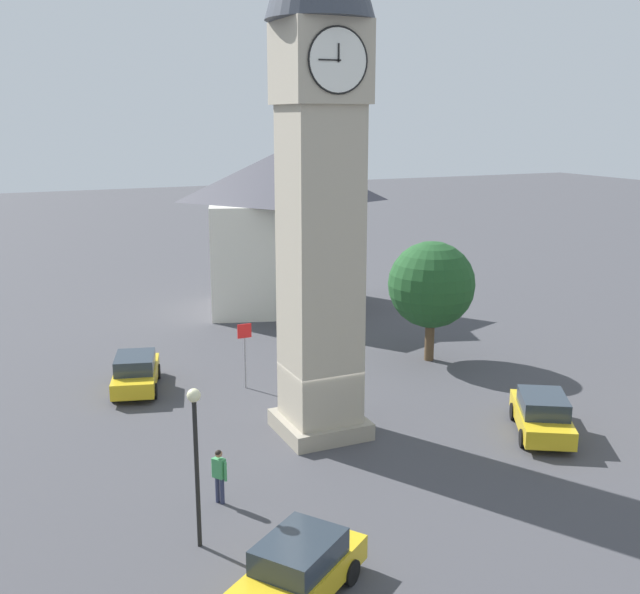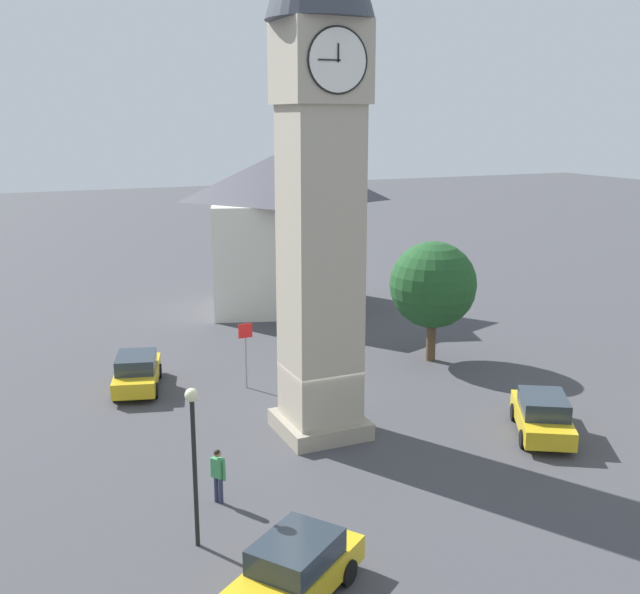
# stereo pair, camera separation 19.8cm
# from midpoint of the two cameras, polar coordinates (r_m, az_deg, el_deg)

# --- Properties ---
(ground_plane) EXTENTS (200.00, 200.00, 0.00)m
(ground_plane) POSITION_cam_midpoint_polar(r_m,az_deg,el_deg) (27.72, 0.21, -10.20)
(ground_plane) COLOR #424247
(clock_tower) EXTENTS (3.58, 3.58, 20.41)m
(clock_tower) POSITION_cam_midpoint_polar(r_m,az_deg,el_deg) (25.40, 0.23, 15.28)
(clock_tower) COLOR gray
(clock_tower) RESTS_ON ground
(car_blue_kerb) EXTENTS (4.34, 3.78, 1.53)m
(car_blue_kerb) POSITION_cam_midpoint_polar(r_m,az_deg,el_deg) (18.76, -1.69, -20.08)
(car_blue_kerb) COLOR gold
(car_blue_kerb) RESTS_ON ground
(car_silver_kerb) EXTENTS (2.73, 4.43, 1.53)m
(car_silver_kerb) POSITION_cam_midpoint_polar(r_m,az_deg,el_deg) (32.48, -13.56, -5.53)
(car_silver_kerb) COLOR gold
(car_silver_kerb) RESTS_ON ground
(car_red_corner) EXTENTS (3.56, 4.41, 1.53)m
(car_red_corner) POSITION_cam_midpoint_polar(r_m,az_deg,el_deg) (28.37, 16.72, -8.56)
(car_red_corner) COLOR gold
(car_red_corner) RESTS_ON ground
(pedestrian) EXTENTS (0.38, 0.48, 1.69)m
(pedestrian) POSITION_cam_midpoint_polar(r_m,az_deg,el_deg) (22.83, -7.50, -12.97)
(pedestrian) COLOR #2D3351
(pedestrian) RESTS_ON ground
(tree) EXTENTS (4.01, 4.01, 5.65)m
(tree) POSITION_cam_midpoint_polar(r_m,az_deg,el_deg) (34.91, 8.73, 0.90)
(tree) COLOR brown
(tree) RESTS_ON ground
(building_shop_left) EXTENTS (10.56, 9.28, 9.34)m
(building_shop_left) POSITION_cam_midpoint_polar(r_m,az_deg,el_deg) (44.41, -2.49, 5.23)
(building_shop_left) COLOR silver
(building_shop_left) RESTS_ON ground
(lamp_post) EXTENTS (0.36, 0.36, 4.44)m
(lamp_post) POSITION_cam_midpoint_polar(r_m,az_deg,el_deg) (19.95, -9.30, -10.68)
(lamp_post) COLOR black
(lamp_post) RESTS_ON ground
(road_sign) EXTENTS (0.60, 0.07, 2.80)m
(road_sign) POSITION_cam_midpoint_polar(r_m,az_deg,el_deg) (31.52, -5.49, -3.62)
(road_sign) COLOR gray
(road_sign) RESTS_ON ground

